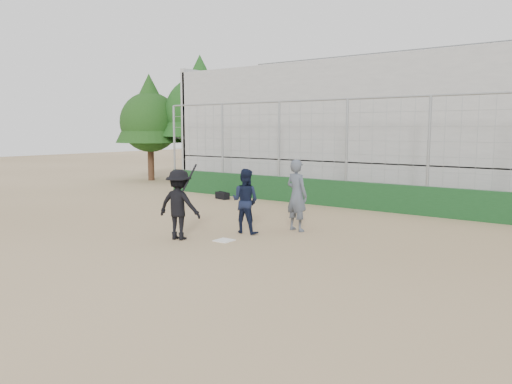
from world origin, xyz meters
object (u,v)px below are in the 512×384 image
Objects in this scene: catcher_crouched at (245,212)px; equipment_bag at (222,196)px; batter_at_plate at (179,205)px; umpire at (297,199)px.

catcher_crouched reaches higher than equipment_bag.
umpire is at bearing 55.84° from batter_at_plate.
batter_at_plate is at bearing 69.44° from umpire.
catcher_crouched is (0.93, 1.65, -0.32)m from batter_at_plate.
catcher_crouched is 0.66× the size of umpire.
umpire is 7.10m from equipment_bag.
catcher_crouched is 1.54m from umpire.
equipment_bag is at bearing 121.99° from batter_at_plate.
equipment_bag is at bearing -18.42° from umpire.
equipment_bag is at bearing 135.69° from catcher_crouched.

